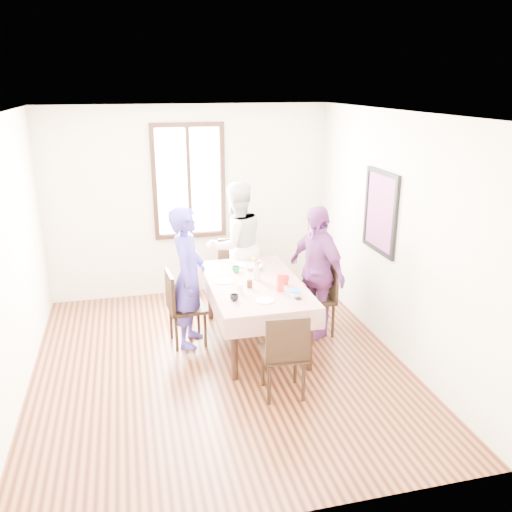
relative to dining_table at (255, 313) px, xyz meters
name	(u,v)px	position (x,y,z in m)	size (l,w,h in m)	color
ground	(219,364)	(-0.51, -0.44, -0.38)	(4.50, 4.50, 0.00)	black
back_wall	(190,202)	(-0.51, 1.81, 0.98)	(4.00, 4.00, 0.00)	beige
right_wall	(393,235)	(1.49, -0.44, 0.98)	(4.50, 4.50, 0.00)	beige
window_frame	(189,182)	(-0.51, 1.79, 1.27)	(1.02, 0.06, 1.62)	black
window_pane	(189,181)	(-0.51, 1.80, 1.27)	(0.90, 0.02, 1.50)	white
art_poster	(381,212)	(1.47, -0.14, 1.18)	(0.04, 0.76, 0.96)	red
dining_table	(255,313)	(0.00, 0.00, 0.00)	(0.94, 1.68, 0.75)	black
tablecloth	(255,283)	(0.00, 0.00, 0.38)	(1.06, 1.80, 0.01)	#4E0300
chair_left	(187,308)	(-0.78, 0.16, 0.08)	(0.42, 0.42, 0.91)	black
chair_right	(316,299)	(0.78, 0.05, 0.08)	(0.42, 0.42, 0.91)	black
chair_far	(235,274)	(0.00, 1.16, 0.08)	(0.42, 0.42, 0.91)	black
chair_near	(283,353)	(0.00, -1.16, 0.08)	(0.42, 0.42, 0.91)	black
person_left	(188,277)	(-0.76, 0.16, 0.46)	(0.61, 0.40, 1.67)	#3D319B
person_far	(235,245)	(0.00, 1.14, 0.50)	(0.85, 0.66, 1.74)	beige
person_right	(315,271)	(0.76, 0.05, 0.44)	(0.95, 0.40, 1.62)	#6F3176
mug_black	(234,298)	(-0.34, -0.48, 0.42)	(0.09, 0.09, 0.07)	black
mug_flag	(285,280)	(0.32, -0.14, 0.44)	(0.11, 0.11, 0.10)	red
mug_green	(236,269)	(-0.14, 0.39, 0.42)	(0.10, 0.10, 0.08)	#0C7226
serving_bowl	(253,267)	(0.09, 0.45, 0.41)	(0.22, 0.22, 0.05)	white
juice_carton	(280,283)	(0.21, -0.33, 0.49)	(0.07, 0.07, 0.21)	red
butter_tub	(295,294)	(0.32, -0.51, 0.41)	(0.11, 0.11, 0.05)	white
jam_jar	(250,284)	(-0.10, -0.15, 0.43)	(0.06, 0.06, 0.09)	black
drinking_glass	(240,288)	(-0.23, -0.26, 0.43)	(0.07, 0.07, 0.09)	silver
smartphone	(298,298)	(0.33, -0.57, 0.39)	(0.06, 0.12, 0.01)	black
flower_vase	(256,273)	(0.04, 0.08, 0.47)	(0.08, 0.08, 0.16)	silver
plate_left	(225,281)	(-0.34, 0.10, 0.39)	(0.20, 0.20, 0.01)	white
plate_far	(242,264)	(-0.01, 0.63, 0.39)	(0.20, 0.20, 0.01)	white
plate_near	(265,300)	(-0.03, -0.56, 0.39)	(0.20, 0.20, 0.01)	white
butter_lid	(295,291)	(0.32, -0.51, 0.45)	(0.12, 0.12, 0.01)	blue
flower_bunch	(256,263)	(0.04, 0.08, 0.60)	(0.09, 0.09, 0.10)	yellow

